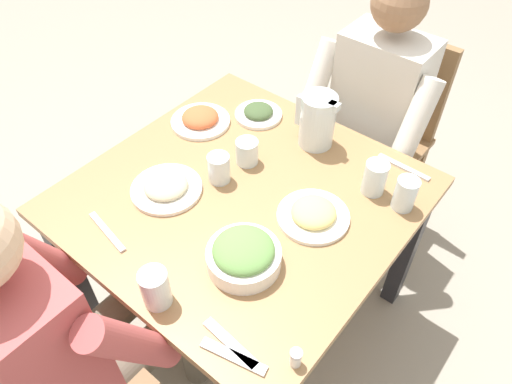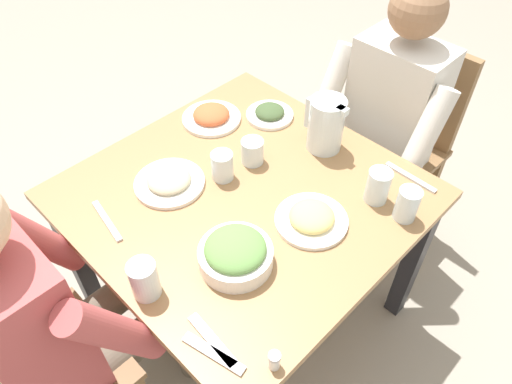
% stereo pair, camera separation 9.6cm
% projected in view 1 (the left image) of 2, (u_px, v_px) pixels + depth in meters
% --- Properties ---
extents(ground_plane, '(8.00, 8.00, 0.00)m').
position_uv_depth(ground_plane, '(246.00, 308.00, 2.01)').
color(ground_plane, gray).
extents(dining_table, '(0.98, 0.98, 0.70)m').
position_uv_depth(dining_table, '(243.00, 214.00, 1.58)').
color(dining_table, '#997047').
rests_on(dining_table, ground_plane).
extents(chair_near, '(0.40, 0.40, 0.89)m').
position_uv_depth(chair_near, '(383.00, 128.00, 2.04)').
color(chair_near, olive).
rests_on(chair_near, ground_plane).
extents(diner_near, '(0.48, 0.53, 1.19)m').
position_uv_depth(diner_near, '(364.00, 123.00, 1.83)').
color(diner_near, silver).
rests_on(diner_near, ground_plane).
extents(diner_far, '(0.48, 0.53, 1.19)m').
position_uv_depth(diner_far, '(75.00, 328.00, 1.23)').
color(diner_far, '#B24C4C').
rests_on(diner_far, ground_plane).
extents(water_pitcher, '(0.16, 0.12, 0.19)m').
position_uv_depth(water_pitcher, '(317.00, 120.00, 1.61)').
color(water_pitcher, silver).
rests_on(water_pitcher, dining_table).
extents(salad_bowl, '(0.21, 0.21, 0.09)m').
position_uv_depth(salad_bowl, '(244.00, 255.00, 1.29)').
color(salad_bowl, white).
rests_on(salad_bowl, dining_table).
extents(plate_beans, '(0.22, 0.22, 0.05)m').
position_uv_depth(plate_beans, '(166.00, 187.00, 1.50)').
color(plate_beans, white).
rests_on(plate_beans, dining_table).
extents(plate_rice_curry, '(0.22, 0.22, 0.05)m').
position_uv_depth(plate_rice_curry, '(200.00, 119.00, 1.74)').
color(plate_rice_curry, white).
rests_on(plate_rice_curry, dining_table).
extents(plate_fries, '(0.22, 0.22, 0.05)m').
position_uv_depth(plate_fries, '(313.00, 214.00, 1.42)').
color(plate_fries, white).
rests_on(plate_fries, dining_table).
extents(plate_dolmas, '(0.18, 0.18, 0.04)m').
position_uv_depth(plate_dolmas, '(258.00, 113.00, 1.77)').
color(plate_dolmas, white).
rests_on(plate_dolmas, dining_table).
extents(water_glass_center, '(0.07, 0.07, 0.10)m').
position_uv_depth(water_glass_center, '(218.00, 169.00, 1.51)').
color(water_glass_center, silver).
rests_on(water_glass_center, dining_table).
extents(water_glass_far_right, '(0.07, 0.07, 0.11)m').
position_uv_depth(water_glass_far_right, '(155.00, 288.00, 1.19)').
color(water_glass_far_right, silver).
rests_on(water_glass_far_right, dining_table).
extents(water_glass_near_right, '(0.07, 0.07, 0.11)m').
position_uv_depth(water_glass_near_right, '(405.00, 194.00, 1.43)').
color(water_glass_near_right, silver).
rests_on(water_glass_near_right, dining_table).
extents(water_glass_far_left, '(0.07, 0.07, 0.09)m').
position_uv_depth(water_glass_far_left, '(247.00, 152.00, 1.58)').
color(water_glass_far_left, silver).
rests_on(water_glass_far_left, dining_table).
extents(water_glass_near_left, '(0.07, 0.07, 0.11)m').
position_uv_depth(water_glass_near_left, '(375.00, 178.00, 1.47)').
color(water_glass_near_left, silver).
rests_on(water_glass_near_left, dining_table).
extents(salt_shaker, '(0.03, 0.03, 0.05)m').
position_uv_depth(salt_shaker, '(296.00, 358.00, 1.10)').
color(salt_shaker, white).
rests_on(salt_shaker, dining_table).
extents(fork_near, '(0.17, 0.06, 0.01)m').
position_uv_depth(fork_near, '(234.00, 356.00, 1.13)').
color(fork_near, silver).
rests_on(fork_near, dining_table).
extents(knife_near, '(0.19, 0.05, 0.01)m').
position_uv_depth(knife_near, '(107.00, 232.00, 1.39)').
color(knife_near, silver).
rests_on(knife_near, dining_table).
extents(fork_far, '(0.17, 0.04, 0.01)m').
position_uv_depth(fork_far, '(230.00, 343.00, 1.15)').
color(fork_far, silver).
rests_on(fork_far, dining_table).
extents(knife_far, '(0.19, 0.02, 0.01)m').
position_uv_depth(knife_far, '(404.00, 167.00, 1.58)').
color(knife_far, silver).
rests_on(knife_far, dining_table).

